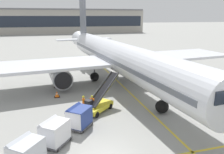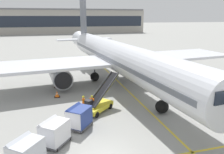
{
  "view_description": "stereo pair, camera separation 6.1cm",
  "coord_description": "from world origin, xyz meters",
  "px_view_note": "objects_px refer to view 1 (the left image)",
  "views": [
    {
      "loc": [
        -2.99,
        -12.34,
        9.13
      ],
      "look_at": [
        2.97,
        9.13,
        2.92
      ],
      "focal_mm": 35.02,
      "sensor_mm": 36.0,
      "label": 1
    },
    {
      "loc": [
        -2.93,
        -12.36,
        9.13
      ],
      "look_at": [
        2.97,
        9.13,
        2.92
      ],
      "focal_mm": 35.02,
      "sensor_mm": 36.0,
      "label": 2
    }
  ],
  "objects_px": {
    "baggage_cart_lead": "(79,117)",
    "safety_cone_nose_mark": "(57,84)",
    "parked_airplane": "(116,56)",
    "safety_cone_engine_keepout": "(57,94)",
    "ground_crew_by_loader": "(84,103)",
    "belt_loader": "(99,102)",
    "safety_cone_wingtip": "(59,84)",
    "baggage_cart_third": "(26,152)",
    "baggage_cart_second": "(54,132)",
    "ground_crew_by_carts": "(92,103)"
  },
  "relations": [
    {
      "from": "ground_crew_by_loader",
      "to": "safety_cone_nose_mark",
      "type": "relative_size",
      "value": 2.19
    },
    {
      "from": "parked_airplane",
      "to": "safety_cone_wingtip",
      "type": "distance_m",
      "value": 8.81
    },
    {
      "from": "belt_loader",
      "to": "baggage_cart_third",
      "type": "xyz_separation_m",
      "value": [
        -6.13,
        -7.12,
        0.08
      ]
    },
    {
      "from": "ground_crew_by_loader",
      "to": "ground_crew_by_carts",
      "type": "xyz_separation_m",
      "value": [
        0.81,
        -0.12,
        0.0
      ]
    },
    {
      "from": "baggage_cart_second",
      "to": "ground_crew_by_loader",
      "type": "bearing_deg",
      "value": 59.76
    },
    {
      "from": "parked_airplane",
      "to": "baggage_cart_third",
      "type": "distance_m",
      "value": 20.05
    },
    {
      "from": "baggage_cart_lead",
      "to": "baggage_cart_second",
      "type": "bearing_deg",
      "value": -135.27
    },
    {
      "from": "parked_airplane",
      "to": "safety_cone_wingtip",
      "type": "relative_size",
      "value": 62.87
    },
    {
      "from": "belt_loader",
      "to": "safety_cone_nose_mark",
      "type": "height_order",
      "value": "belt_loader"
    },
    {
      "from": "safety_cone_wingtip",
      "to": "ground_crew_by_loader",
      "type": "bearing_deg",
      "value": -77.71
    },
    {
      "from": "ground_crew_by_loader",
      "to": "baggage_cart_third",
      "type": "bearing_deg",
      "value": -123.23
    },
    {
      "from": "safety_cone_engine_keepout",
      "to": "baggage_cart_lead",
      "type": "bearing_deg",
      "value": -78.69
    },
    {
      "from": "baggage_cart_second",
      "to": "safety_cone_nose_mark",
      "type": "xyz_separation_m",
      "value": [
        0.54,
        13.75,
        -0.61
      ]
    },
    {
      "from": "belt_loader",
      "to": "safety_cone_wingtip",
      "type": "relative_size",
      "value": 6.16
    },
    {
      "from": "baggage_cart_third",
      "to": "ground_crew_by_carts",
      "type": "relative_size",
      "value": 1.51
    },
    {
      "from": "belt_loader",
      "to": "baggage_cart_lead",
      "type": "distance_m",
      "value": 3.78
    },
    {
      "from": "ground_crew_by_carts",
      "to": "safety_cone_wingtip",
      "type": "height_order",
      "value": "ground_crew_by_carts"
    },
    {
      "from": "ground_crew_by_carts",
      "to": "baggage_cart_lead",
      "type": "bearing_deg",
      "value": -120.46
    },
    {
      "from": "baggage_cart_lead",
      "to": "ground_crew_by_loader",
      "type": "height_order",
      "value": "baggage_cart_lead"
    },
    {
      "from": "baggage_cart_lead",
      "to": "parked_airplane",
      "type": "bearing_deg",
      "value": 60.84
    },
    {
      "from": "baggage_cart_third",
      "to": "ground_crew_by_loader",
      "type": "xyz_separation_m",
      "value": [
        4.61,
        7.04,
        -0.0
      ]
    },
    {
      "from": "baggage_cart_third",
      "to": "safety_cone_nose_mark",
      "type": "xyz_separation_m",
      "value": [
        2.28,
        15.87,
        -0.61
      ]
    },
    {
      "from": "parked_airplane",
      "to": "ground_crew_by_loader",
      "type": "relative_size",
      "value": 26.99
    },
    {
      "from": "ground_crew_by_loader",
      "to": "ground_crew_by_carts",
      "type": "relative_size",
      "value": 1.0
    },
    {
      "from": "baggage_cart_lead",
      "to": "baggage_cart_third",
      "type": "xyz_separation_m",
      "value": [
        -3.79,
        -4.15,
        0.0
      ]
    },
    {
      "from": "parked_airplane",
      "to": "baggage_cart_lead",
      "type": "height_order",
      "value": "parked_airplane"
    },
    {
      "from": "baggage_cart_second",
      "to": "baggage_cart_third",
      "type": "distance_m",
      "value": 2.74
    },
    {
      "from": "ground_crew_by_carts",
      "to": "safety_cone_nose_mark",
      "type": "relative_size",
      "value": 2.19
    },
    {
      "from": "parked_airplane",
      "to": "safety_cone_engine_keepout",
      "type": "distance_m",
      "value": 10.28
    },
    {
      "from": "parked_airplane",
      "to": "baggage_cart_second",
      "type": "height_order",
      "value": "parked_airplane"
    },
    {
      "from": "ground_crew_by_carts",
      "to": "safety_cone_nose_mark",
      "type": "height_order",
      "value": "ground_crew_by_carts"
    },
    {
      "from": "safety_cone_engine_keepout",
      "to": "safety_cone_nose_mark",
      "type": "xyz_separation_m",
      "value": [
        0.08,
        3.78,
        0.03
      ]
    },
    {
      "from": "belt_loader",
      "to": "baggage_cart_second",
      "type": "bearing_deg",
      "value": -131.29
    },
    {
      "from": "ground_crew_by_carts",
      "to": "safety_cone_wingtip",
      "type": "xyz_separation_m",
      "value": [
        -2.79,
        9.2,
        -0.63
      ]
    },
    {
      "from": "parked_airplane",
      "to": "ground_crew_by_carts",
      "type": "distance_m",
      "value": 11.45
    },
    {
      "from": "parked_airplane",
      "to": "ground_crew_by_carts",
      "type": "bearing_deg",
      "value": -118.79
    },
    {
      "from": "belt_loader",
      "to": "ground_crew_by_loader",
      "type": "bearing_deg",
      "value": -177.13
    },
    {
      "from": "safety_cone_nose_mark",
      "to": "belt_loader",
      "type": "bearing_deg",
      "value": -66.24
    },
    {
      "from": "ground_crew_by_loader",
      "to": "safety_cone_wingtip",
      "type": "bearing_deg",
      "value": 102.29
    },
    {
      "from": "baggage_cart_lead",
      "to": "safety_cone_wingtip",
      "type": "xyz_separation_m",
      "value": [
        -1.16,
        11.97,
        -0.64
      ]
    },
    {
      "from": "baggage_cart_second",
      "to": "ground_crew_by_carts",
      "type": "distance_m",
      "value": 6.05
    },
    {
      "from": "safety_cone_engine_keepout",
      "to": "ground_crew_by_carts",
      "type": "bearing_deg",
      "value": -58.08
    },
    {
      "from": "baggage_cart_lead",
      "to": "safety_cone_nose_mark",
      "type": "height_order",
      "value": "baggage_cart_lead"
    },
    {
      "from": "safety_cone_engine_keepout",
      "to": "safety_cone_nose_mark",
      "type": "height_order",
      "value": "safety_cone_nose_mark"
    },
    {
      "from": "ground_crew_by_loader",
      "to": "safety_cone_wingtip",
      "type": "xyz_separation_m",
      "value": [
        -1.98,
        9.08,
        -0.63
      ]
    },
    {
      "from": "ground_crew_by_loader",
      "to": "safety_cone_wingtip",
      "type": "distance_m",
      "value": 9.31
    },
    {
      "from": "baggage_cart_second",
      "to": "safety_cone_wingtip",
      "type": "xyz_separation_m",
      "value": [
        0.89,
        14.0,
        -0.64
      ]
    },
    {
      "from": "baggage_cart_lead",
      "to": "ground_crew_by_carts",
      "type": "bearing_deg",
      "value": 59.54
    },
    {
      "from": "baggage_cart_third",
      "to": "safety_cone_nose_mark",
      "type": "distance_m",
      "value": 16.04
    },
    {
      "from": "ground_crew_by_carts",
      "to": "safety_cone_engine_keepout",
      "type": "height_order",
      "value": "ground_crew_by_carts"
    }
  ]
}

